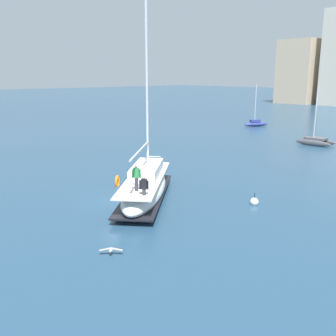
{
  "coord_description": "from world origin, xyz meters",
  "views": [
    {
      "loc": [
        19.27,
        -13.78,
        7.93
      ],
      "look_at": [
        0.64,
        3.1,
        1.8
      ],
      "focal_mm": 41.0,
      "sensor_mm": 36.0,
      "label": 1
    }
  ],
  "objects_px": {
    "main_sailboat": "(145,186)",
    "moored_sloop_near": "(316,140)",
    "seagull": "(111,250)",
    "moored_catamaran": "(256,123)",
    "mooring_buoy": "(254,202)"
  },
  "relations": [
    {
      "from": "moored_sloop_near",
      "to": "seagull",
      "type": "height_order",
      "value": "moored_sloop_near"
    },
    {
      "from": "moored_sloop_near",
      "to": "mooring_buoy",
      "type": "xyz_separation_m",
      "value": [
        7.69,
        -22.77,
        -0.37
      ]
    },
    {
      "from": "moored_catamaran",
      "to": "seagull",
      "type": "relative_size",
      "value": 7.38
    },
    {
      "from": "moored_catamaran",
      "to": "mooring_buoy",
      "type": "distance_m",
      "value": 38.49
    },
    {
      "from": "seagull",
      "to": "moored_catamaran",
      "type": "bearing_deg",
      "value": 117.52
    },
    {
      "from": "seagull",
      "to": "mooring_buoy",
      "type": "bearing_deg",
      "value": 88.99
    },
    {
      "from": "moored_catamaran",
      "to": "seagull",
      "type": "height_order",
      "value": "moored_catamaran"
    },
    {
      "from": "moored_sloop_near",
      "to": "seagull",
      "type": "relative_size",
      "value": 8.15
    },
    {
      "from": "seagull",
      "to": "mooring_buoy",
      "type": "height_order",
      "value": "mooring_buoy"
    },
    {
      "from": "moored_sloop_near",
      "to": "moored_catamaran",
      "type": "relative_size",
      "value": 1.11
    },
    {
      "from": "moored_sloop_near",
      "to": "mooring_buoy",
      "type": "bearing_deg",
      "value": -71.33
    },
    {
      "from": "main_sailboat",
      "to": "moored_sloop_near",
      "type": "xyz_separation_m",
      "value": [
        -2.32,
        27.22,
        -0.38
      ]
    },
    {
      "from": "moored_catamaran",
      "to": "seagull",
      "type": "bearing_deg",
      "value": -62.48
    },
    {
      "from": "seagull",
      "to": "mooring_buoy",
      "type": "distance_m",
      "value": 10.63
    },
    {
      "from": "moored_sloop_near",
      "to": "moored_catamaran",
      "type": "distance_m",
      "value": 16.87
    }
  ]
}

